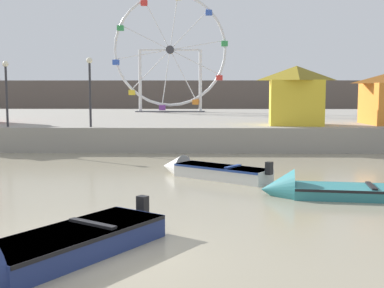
{
  "coord_description": "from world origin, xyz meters",
  "views": [
    {
      "loc": [
        2.24,
        -9.99,
        3.31
      ],
      "look_at": [
        1.93,
        9.03,
        1.26
      ],
      "focal_mm": 47.6,
      "sensor_mm": 36.0,
      "label": 1
    }
  ],
  "objects_px": {
    "ferris_wheel_white_frame": "(170,52)",
    "carnival_booth_yellow_awning": "(296,94)",
    "motorboat_pale_grey": "(206,170)",
    "motorboat_navy_blue": "(33,255)",
    "promenade_lamp_near": "(6,83)",
    "motorboat_teal_painted": "(321,191)",
    "promenade_lamp_far": "(90,81)"
  },
  "relations": [
    {
      "from": "ferris_wheel_white_frame",
      "to": "carnival_booth_yellow_awning",
      "type": "distance_m",
      "value": 18.63
    },
    {
      "from": "motorboat_pale_grey",
      "to": "motorboat_navy_blue",
      "type": "height_order",
      "value": "motorboat_navy_blue"
    },
    {
      "from": "motorboat_pale_grey",
      "to": "promenade_lamp_near",
      "type": "bearing_deg",
      "value": -0.5
    },
    {
      "from": "motorboat_teal_painted",
      "to": "ferris_wheel_white_frame",
      "type": "distance_m",
      "value": 30.76
    },
    {
      "from": "motorboat_teal_painted",
      "to": "promenade_lamp_far",
      "type": "distance_m",
      "value": 15.24
    },
    {
      "from": "motorboat_navy_blue",
      "to": "ferris_wheel_white_frame",
      "type": "height_order",
      "value": "ferris_wheel_white_frame"
    },
    {
      "from": "motorboat_navy_blue",
      "to": "carnival_booth_yellow_awning",
      "type": "xyz_separation_m",
      "value": [
        8.42,
        19.4,
        2.76
      ]
    },
    {
      "from": "motorboat_navy_blue",
      "to": "motorboat_pale_grey",
      "type": "bearing_deg",
      "value": -164.81
    },
    {
      "from": "motorboat_navy_blue",
      "to": "ferris_wheel_white_frame",
      "type": "xyz_separation_m",
      "value": [
        0.44,
        35.87,
        6.26
      ]
    },
    {
      "from": "motorboat_navy_blue",
      "to": "promenade_lamp_far",
      "type": "distance_m",
      "value": 18.31
    },
    {
      "from": "promenade_lamp_near",
      "to": "promenade_lamp_far",
      "type": "height_order",
      "value": "promenade_lamp_far"
    },
    {
      "from": "promenade_lamp_far",
      "to": "motorboat_teal_painted",
      "type": "bearing_deg",
      "value": -49.84
    },
    {
      "from": "promenade_lamp_far",
      "to": "carnival_booth_yellow_awning",
      "type": "bearing_deg",
      "value": 8.29
    },
    {
      "from": "motorboat_teal_painted",
      "to": "motorboat_navy_blue",
      "type": "bearing_deg",
      "value": 51.4
    },
    {
      "from": "motorboat_teal_painted",
      "to": "promenade_lamp_near",
      "type": "relative_size",
      "value": 1.43
    },
    {
      "from": "ferris_wheel_white_frame",
      "to": "carnival_booth_yellow_awning",
      "type": "relative_size",
      "value": 3.07
    },
    {
      "from": "ferris_wheel_white_frame",
      "to": "promenade_lamp_far",
      "type": "height_order",
      "value": "ferris_wheel_white_frame"
    },
    {
      "from": "motorboat_pale_grey",
      "to": "carnival_booth_yellow_awning",
      "type": "bearing_deg",
      "value": -81.9
    },
    {
      "from": "ferris_wheel_white_frame",
      "to": "motorboat_navy_blue",
      "type": "bearing_deg",
      "value": -90.7
    },
    {
      "from": "promenade_lamp_near",
      "to": "promenade_lamp_far",
      "type": "distance_m",
      "value": 4.47
    },
    {
      "from": "motorboat_pale_grey",
      "to": "carnival_booth_yellow_awning",
      "type": "height_order",
      "value": "carnival_booth_yellow_awning"
    },
    {
      "from": "motorboat_teal_painted",
      "to": "promenade_lamp_near",
      "type": "bearing_deg",
      "value": -31.05
    },
    {
      "from": "promenade_lamp_near",
      "to": "promenade_lamp_far",
      "type": "bearing_deg",
      "value": -0.85
    },
    {
      "from": "motorboat_pale_grey",
      "to": "promenade_lamp_near",
      "type": "relative_size",
      "value": 1.27
    },
    {
      "from": "motorboat_teal_painted",
      "to": "carnival_booth_yellow_awning",
      "type": "relative_size",
      "value": 1.47
    },
    {
      "from": "motorboat_navy_blue",
      "to": "ferris_wheel_white_frame",
      "type": "relative_size",
      "value": 0.49
    },
    {
      "from": "promenade_lamp_near",
      "to": "promenade_lamp_far",
      "type": "relative_size",
      "value": 0.95
    },
    {
      "from": "motorboat_navy_blue",
      "to": "carnival_booth_yellow_awning",
      "type": "height_order",
      "value": "carnival_booth_yellow_awning"
    },
    {
      "from": "promenade_lamp_far",
      "to": "promenade_lamp_near",
      "type": "bearing_deg",
      "value": 179.15
    },
    {
      "from": "ferris_wheel_white_frame",
      "to": "carnival_booth_yellow_awning",
      "type": "height_order",
      "value": "ferris_wheel_white_frame"
    },
    {
      "from": "carnival_booth_yellow_awning",
      "to": "promenade_lamp_far",
      "type": "height_order",
      "value": "promenade_lamp_far"
    },
    {
      "from": "motorboat_pale_grey",
      "to": "motorboat_navy_blue",
      "type": "xyz_separation_m",
      "value": [
        -3.31,
        -9.93,
        -0.0
      ]
    }
  ]
}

